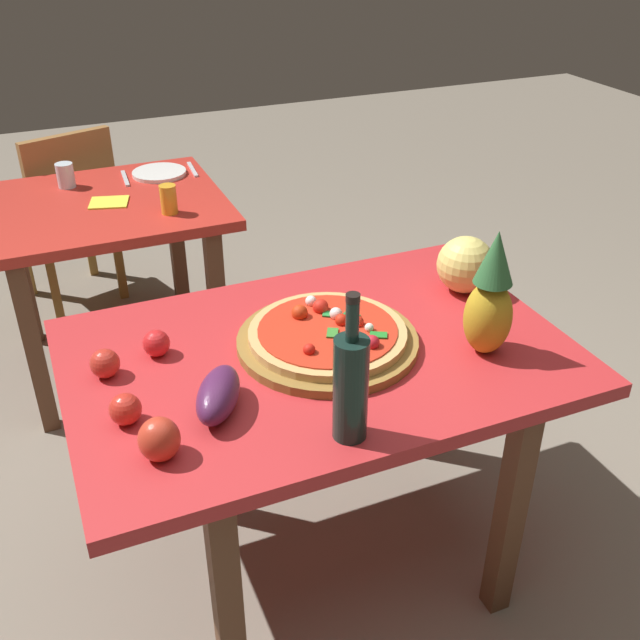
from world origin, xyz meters
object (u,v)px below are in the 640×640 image
Objects in this scene: background_table at (105,230)px; melon at (465,265)px; tomato_near_board at (125,409)px; pineapple_left at (490,300)px; fork_utensil at (125,178)px; display_table at (318,377)px; wine_bottle at (351,386)px; bell_pepper at (159,439)px; napkin_folded at (109,202)px; tomato_beside_pepper at (105,363)px; pizza_board at (327,341)px; tomato_by_bottle at (156,343)px; dinner_plate at (159,173)px; knife_utensil at (192,169)px; drinking_glass_juice at (169,199)px; drinking_glass_water at (65,175)px; dining_chair at (68,208)px; pizza at (328,332)px; eggplant at (218,395)px.

background_table is 1.45m from melon.
melon reaches higher than tomato_near_board.
tomato_near_board is (-0.90, 0.06, -0.11)m from pineapple_left.
fork_utensil is (0.28, 1.58, -0.03)m from tomato_near_board.
wine_bottle is (-0.07, -0.34, 0.22)m from display_table.
pineapple_left is at bearing 5.28° from bell_pepper.
wine_bottle is 2.51× the size of napkin_folded.
tomato_near_board is at bearing -97.31° from napkin_folded.
background_table is at bearing 82.36° from tomato_beside_pepper.
tomato_beside_pepper is at bearing 136.25° from wine_bottle.
melon is at bearing 14.11° from pizza_board.
tomato_by_bottle is 0.96× the size of tomato_beside_pepper.
tomato_by_bottle is at bearing 179.63° from melon.
tomato_by_bottle reaches higher than background_table.
fork_utensil is at bearing 98.96° from display_table.
bell_pepper is at bearing -71.86° from tomato_near_board.
dinner_plate is 0.34m from napkin_folded.
wine_bottle is at bearing -43.75° from tomato_beside_pepper.
display_table is 7.13× the size of fork_utensil.
tomato_beside_pepper is at bearing -108.48° from knife_utensil.
bell_pepper is 0.45× the size of dinner_plate.
drinking_glass_juice reaches higher than drinking_glass_water.
pineapple_left reaches higher than background_table.
tomato_near_board is (-0.51, -0.11, 0.12)m from display_table.
wine_bottle is 5.05× the size of tomato_by_bottle.
drinking_glass_juice is (-0.18, 1.04, 0.04)m from pizza_board.
fork_utensil is (0.22, -0.41, 0.25)m from dining_chair.
tomato_by_bottle is 0.65× the size of drinking_glass_juice.
bell_pepper is 1.80m from knife_utensil.
pineapple_left is 4.83× the size of tomato_by_bottle.
drinking_glass_water is (-0.85, 1.65, -0.10)m from pineapple_left.
drinking_glass_water is (0.00, 1.73, 0.00)m from bell_pepper.
fork_utensil is (0.15, 1.34, -0.03)m from tomato_by_bottle.
display_table is at bearing -159.94° from pizza_board.
tomato_near_board is 0.41× the size of knife_utensil.
fork_utensil is at bearing 66.56° from napkin_folded.
napkin_folded is at bearing 82.58° from dining_chair.
pineapple_left is at bearing -73.56° from dinner_plate.
pizza_board is 0.03m from pizza.
display_table is 5.83× the size of dinner_plate.
eggplant is at bearing 33.03° from bell_pepper.
tomato_near_board is (-0.44, 0.23, -0.10)m from wine_bottle.
drinking_glass_juice is (0.32, 1.30, 0.01)m from bell_pepper.
dining_chair is 1.81m from tomato_beside_pepper.
dinner_plate is at bearing 37.51° from background_table.
napkin_folded is at bearing -135.73° from dinner_plate.
display_table is at bearing -82.18° from drinking_glass_juice.
pizza_board is 6.48× the size of tomato_near_board.
bell_pepper reaches higher than display_table.
fork_utensil is (0.07, 1.62, -0.04)m from eggplant.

